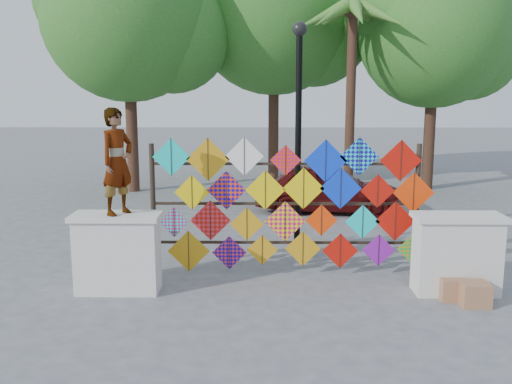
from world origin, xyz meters
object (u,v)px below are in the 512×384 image
vendor_woman (117,162)px  lamppost (298,117)px  sedan (329,188)px  kite_rack (290,205)px

vendor_woman → lamppost: size_ratio=0.37×
vendor_woman → lamppost: lamppost is taller
vendor_woman → sedan: size_ratio=0.44×
lamppost → sedan: bearing=74.8°
kite_rack → sedan: 5.37m
sedan → lamppost: 4.55m
vendor_woman → kite_rack: bearing=-39.7°
sedan → kite_rack: bearing=172.9°
sedan → lamppost: (-1.07, -3.92, 2.04)m
sedan → lamppost: bearing=171.4°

